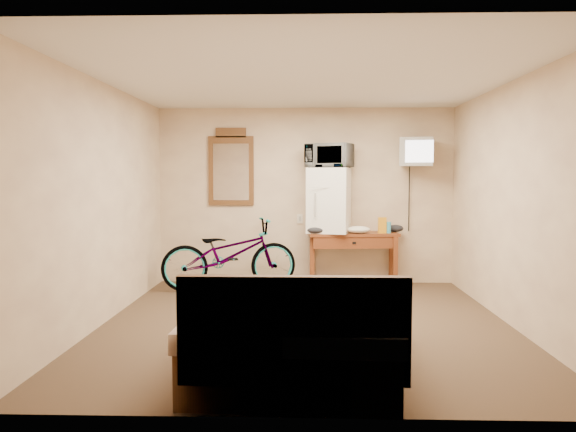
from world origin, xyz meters
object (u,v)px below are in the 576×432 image
at_px(mini_fridge, 329,200).
at_px(bicycle, 229,254).
at_px(bed, 296,332).
at_px(wall_mirror, 231,168).
at_px(microwave, 329,156).
at_px(blue_cup, 388,227).
at_px(desk, 353,242).
at_px(crt_television, 417,152).

relative_size(mini_fridge, bicycle, 0.49).
bearing_deg(bed, mini_fridge, 83.18).
bearing_deg(mini_fridge, wall_mirror, 170.19).
bearing_deg(bicycle, wall_mirror, -11.37).
relative_size(mini_fridge, microwave, 1.50).
distance_m(microwave, blue_cup, 1.28).
bearing_deg(blue_cup, bicycle, -173.86).
bearing_deg(wall_mirror, bed, -74.89).
relative_size(microwave, blue_cup, 3.93).
bearing_deg(bicycle, desk, -97.04).
bearing_deg(crt_television, desk, -178.72).
xyz_separation_m(mini_fridge, blue_cup, (0.81, -0.05, -0.37)).
height_order(desk, mini_fridge, mini_fridge).
height_order(crt_television, wall_mirror, wall_mirror).
xyz_separation_m(desk, microwave, (-0.33, 0.03, 1.19)).
height_order(mini_fridge, crt_television, crt_television).
height_order(microwave, wall_mirror, wall_mirror).
height_order(blue_cup, bed, blue_cup).
bearing_deg(bicycle, mini_fridge, -93.81).
bearing_deg(crt_television, blue_cup, -174.12).
bearing_deg(blue_cup, microwave, 176.51).
distance_m(crt_television, bicycle, 2.91).
distance_m(desk, blue_cup, 0.52).
bearing_deg(microwave, mini_fridge, -102.94).
xyz_separation_m(mini_fridge, crt_television, (1.19, -0.01, 0.66)).
xyz_separation_m(wall_mirror, bicycle, (0.04, -0.52, -1.17)).
bearing_deg(blue_cup, desk, 177.55).
distance_m(mini_fridge, crt_television, 1.37).
relative_size(blue_cup, wall_mirror, 0.14).
xyz_separation_m(desk, crt_television, (0.86, 0.02, 1.24)).
xyz_separation_m(microwave, bicycle, (-1.35, -0.28, -1.33)).
relative_size(desk, microwave, 2.12).
xyz_separation_m(crt_television, bed, (-1.60, -3.40, -1.57)).
height_order(mini_fridge, bed, mini_fridge).
bearing_deg(microwave, bed, -76.00).
height_order(mini_fridge, blue_cup, mini_fridge).
relative_size(desk, crt_television, 2.10).
bearing_deg(bed, blue_cup, 70.09).
height_order(microwave, bicycle, microwave).
distance_m(desk, microwave, 1.24).
distance_m(microwave, bed, 3.75).
bearing_deg(bicycle, crt_television, -99.47).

